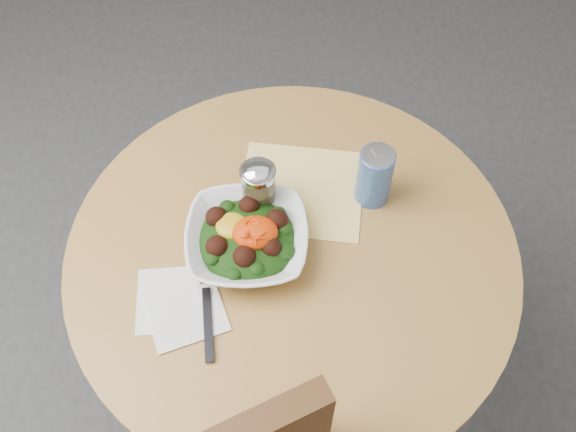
% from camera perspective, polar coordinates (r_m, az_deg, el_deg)
% --- Properties ---
extents(ground, '(6.00, 6.00, 0.00)m').
position_cam_1_polar(ground, '(1.95, 0.25, -14.34)').
color(ground, '#303033').
rests_on(ground, ground).
extents(table, '(0.90, 0.90, 0.75)m').
position_cam_1_polar(table, '(1.45, 0.33, -6.92)').
color(table, black).
rests_on(table, ground).
extents(cloth_napkin, '(0.30, 0.28, 0.00)m').
position_cam_1_polar(cloth_napkin, '(1.35, 1.15, 2.29)').
color(cloth_napkin, '#FFB30D').
rests_on(cloth_napkin, table).
extents(paper_napkins, '(0.18, 0.18, 0.00)m').
position_cam_1_polar(paper_napkins, '(1.23, -9.63, -7.77)').
color(paper_napkins, white).
rests_on(paper_napkins, table).
extents(salad_bowl, '(0.25, 0.25, 0.09)m').
position_cam_1_polar(salad_bowl, '(1.25, -3.65, -2.03)').
color(salad_bowl, white).
rests_on(salad_bowl, table).
extents(fork, '(0.03, 0.23, 0.00)m').
position_cam_1_polar(fork, '(1.22, -7.17, -7.32)').
color(fork, black).
rests_on(fork, table).
extents(spice_shaker, '(0.07, 0.07, 0.13)m').
position_cam_1_polar(spice_shaker, '(1.28, -2.62, 2.58)').
color(spice_shaker, silver).
rests_on(spice_shaker, table).
extents(beverage_can, '(0.07, 0.07, 0.14)m').
position_cam_1_polar(beverage_can, '(1.30, 7.70, 3.54)').
color(beverage_can, '#0D3997').
rests_on(beverage_can, table).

